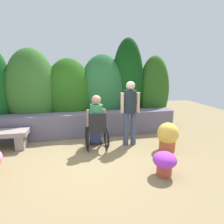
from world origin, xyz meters
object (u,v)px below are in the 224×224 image
at_px(flower_pot_terracotta_by_wall, 165,162).
at_px(flower_pot_purple_near, 168,136).
at_px(person_standing_companion, 130,109).
at_px(person_in_wheelchair, 96,124).

bearing_deg(flower_pot_terracotta_by_wall, flower_pot_purple_near, 59.96).
height_order(flower_pot_purple_near, flower_pot_terracotta_by_wall, flower_pot_purple_near).
relative_size(person_standing_companion, flower_pot_purple_near, 2.37).
relative_size(person_standing_companion, flower_pot_terracotta_by_wall, 3.61).
xyz_separation_m(person_standing_companion, flower_pot_purple_near, (0.79, -0.53, -0.58)).
bearing_deg(flower_pot_terracotta_by_wall, person_standing_companion, 97.65).
distance_m(person_in_wheelchair, flower_pot_terracotta_by_wall, 1.85).
xyz_separation_m(flower_pot_purple_near, flower_pot_terracotta_by_wall, (-0.58, -1.00, -0.09)).
relative_size(person_in_wheelchair, flower_pot_purple_near, 1.94).
height_order(person_standing_companion, flower_pot_purple_near, person_standing_companion).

